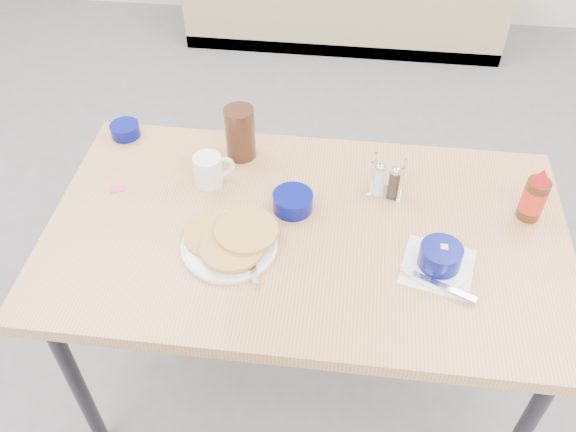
# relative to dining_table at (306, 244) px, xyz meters

# --- Properties ---
(dining_table) EXTENTS (1.40, 0.80, 0.76)m
(dining_table) POSITION_rel_dining_table_xyz_m (0.00, 0.00, 0.00)
(dining_table) COLOR tan
(dining_table) RESTS_ON ground
(pancake_plate) EXTENTS (0.25, 0.25, 0.04)m
(pancake_plate) POSITION_rel_dining_table_xyz_m (-0.19, -0.09, 0.08)
(pancake_plate) COLOR white
(pancake_plate) RESTS_ON dining_table
(coffee_mug) EXTENTS (0.11, 0.08, 0.09)m
(coffee_mug) POSITION_rel_dining_table_xyz_m (-0.30, 0.15, 0.11)
(coffee_mug) COLOR white
(coffee_mug) RESTS_ON dining_table
(grits_setting) EXTENTS (0.21, 0.22, 0.07)m
(grits_setting) POSITION_rel_dining_table_xyz_m (0.34, -0.09, 0.09)
(grits_setting) COLOR white
(grits_setting) RESTS_ON dining_table
(creamer_bowl) EXTENTS (0.09, 0.09, 0.04)m
(creamer_bowl) POSITION_rel_dining_table_xyz_m (-0.61, 0.34, 0.08)
(creamer_bowl) COLOR #040B64
(creamer_bowl) RESTS_ON dining_table
(butter_bowl) EXTENTS (0.11, 0.11, 0.05)m
(butter_bowl) POSITION_rel_dining_table_xyz_m (-0.05, 0.08, 0.09)
(butter_bowl) COLOR #040B64
(butter_bowl) RESTS_ON dining_table
(amber_tumbler) EXTENTS (0.09, 0.09, 0.17)m
(amber_tumbler) POSITION_rel_dining_table_xyz_m (-0.23, 0.29, 0.15)
(amber_tumbler) COLOR #361D11
(amber_tumbler) RESTS_ON dining_table
(condiment_caddy) EXTENTS (0.11, 0.08, 0.12)m
(condiment_caddy) POSITION_rel_dining_table_xyz_m (0.21, 0.17, 0.10)
(condiment_caddy) COLOR silver
(condiment_caddy) RESTS_ON dining_table
(syrup_bottle) EXTENTS (0.06, 0.06, 0.17)m
(syrup_bottle) POSITION_rel_dining_table_xyz_m (0.60, 0.12, 0.13)
(syrup_bottle) COLOR #47230F
(syrup_bottle) RESTS_ON dining_table
(sugar_wrapper) EXTENTS (0.05, 0.04, 0.00)m
(sugar_wrapper) POSITION_rel_dining_table_xyz_m (-0.56, 0.09, 0.06)
(sugar_wrapper) COLOR #D94868
(sugar_wrapper) RESTS_ON dining_table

